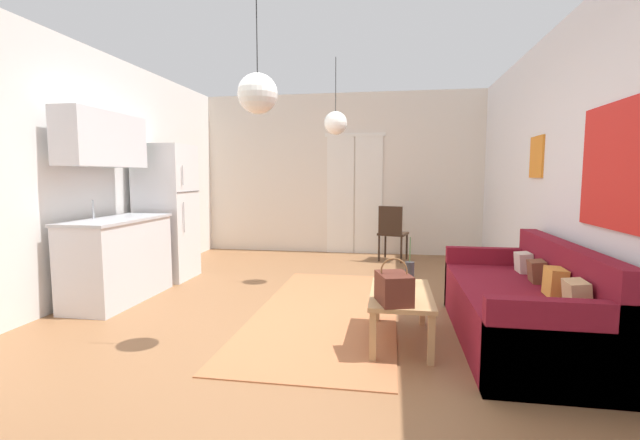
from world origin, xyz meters
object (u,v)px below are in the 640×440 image
(bamboo_vase, at_px, (410,273))
(handbag, at_px, (394,288))
(accent_chair, at_px, (392,230))
(coffee_table, at_px, (401,299))
(pendant_lamp_near, at_px, (258,94))
(refrigerator, at_px, (167,212))
(pendant_lamp_far, at_px, (336,123))
(couch, at_px, (525,309))

(bamboo_vase, bearing_deg, handbag, -103.06)
(bamboo_vase, bearing_deg, accent_chair, 92.78)
(coffee_table, bearing_deg, pendant_lamp_near, -161.68)
(refrigerator, bearing_deg, accent_chair, 29.48)
(pendant_lamp_near, xyz_separation_m, pendant_lamp_far, (0.30, 2.14, 0.03))
(couch, distance_m, handbag, 1.17)
(handbag, distance_m, pendant_lamp_far, 2.66)
(bamboo_vase, distance_m, accent_chair, 3.11)
(bamboo_vase, xyz_separation_m, accent_chair, (-0.15, 3.10, -0.02))
(bamboo_vase, bearing_deg, pendant_lamp_near, -151.13)
(couch, bearing_deg, accent_chair, 108.07)
(couch, bearing_deg, refrigerator, 157.95)
(handbag, xyz_separation_m, pendant_lamp_near, (-1.02, -0.04, 1.44))
(bamboo_vase, relative_size, refrigerator, 0.24)
(refrigerator, height_order, accent_chair, refrigerator)
(accent_chair, distance_m, pendant_lamp_near, 4.15)
(handbag, bearing_deg, pendant_lamp_near, -177.77)
(accent_chair, bearing_deg, pendant_lamp_far, 82.48)
(refrigerator, bearing_deg, bamboo_vase, -25.21)
(handbag, relative_size, pendant_lamp_near, 0.38)
(bamboo_vase, height_order, handbag, bamboo_vase)
(accent_chair, xyz_separation_m, pendant_lamp_far, (-0.70, -1.60, 1.50))
(pendant_lamp_near, bearing_deg, coffee_table, 18.32)
(couch, bearing_deg, pendant_lamp_far, 136.70)
(bamboo_vase, height_order, refrigerator, refrigerator)
(couch, height_order, coffee_table, couch)
(couch, height_order, refrigerator, refrigerator)
(couch, bearing_deg, pendant_lamp_near, -167.25)
(coffee_table, bearing_deg, couch, 6.40)
(couch, relative_size, pendant_lamp_near, 2.07)
(handbag, xyz_separation_m, pendant_lamp_far, (-0.71, 2.10, 1.47))
(bamboo_vase, height_order, pendant_lamp_near, pendant_lamp_near)
(pendant_lamp_far, bearing_deg, handbag, -71.20)
(handbag, bearing_deg, bamboo_vase, 76.94)
(handbag, bearing_deg, accent_chair, 90.18)
(couch, relative_size, accent_chair, 2.25)
(bamboo_vase, height_order, accent_chair, accent_chair)
(bamboo_vase, xyz_separation_m, handbag, (-0.14, -0.60, 0.01))
(refrigerator, bearing_deg, couch, -22.05)
(bamboo_vase, distance_m, refrigerator, 3.42)
(couch, xyz_separation_m, handbag, (-1.06, -0.43, 0.24))
(coffee_table, bearing_deg, accent_chair, 91.25)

